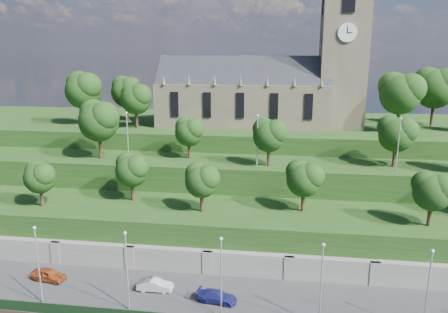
# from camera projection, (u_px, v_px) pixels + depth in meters

# --- Properties ---
(promenade) EXTENTS (160.00, 12.00, 2.00)m
(promenade) POSITION_uv_depth(u_px,v_px,m) (243.00, 308.00, 48.90)
(promenade) COLOR #2D2D30
(promenade) RESTS_ON ground
(retaining_wall) EXTENTS (160.00, 2.10, 5.00)m
(retaining_wall) POSITION_uv_depth(u_px,v_px,m) (248.00, 270.00, 54.29)
(retaining_wall) COLOR slate
(retaining_wall) RESTS_ON ground
(embankment_lower) EXTENTS (160.00, 12.00, 8.00)m
(embankment_lower) POSITION_uv_depth(u_px,v_px,m) (252.00, 239.00, 59.73)
(embankment_lower) COLOR #1A3812
(embankment_lower) RESTS_ON ground
(embankment_upper) EXTENTS (160.00, 10.00, 12.00)m
(embankment_upper) POSITION_uv_depth(u_px,v_px,m) (257.00, 198.00, 69.83)
(embankment_upper) COLOR #1A3812
(embankment_upper) RESTS_ON ground
(hilltop) EXTENTS (160.00, 32.00, 15.00)m
(hilltop) POSITION_uv_depth(u_px,v_px,m) (264.00, 158.00, 89.67)
(hilltop) COLOR #1A3812
(hilltop) RESTS_ON ground
(church) EXTENTS (38.60, 12.35, 27.60)m
(church) POSITION_uv_depth(u_px,v_px,m) (269.00, 86.00, 82.12)
(church) COLOR brown
(church) RESTS_ON hilltop
(trees_lower) EXTENTS (65.58, 8.95, 7.94)m
(trees_lower) POSITION_uv_depth(u_px,v_px,m) (288.00, 178.00, 57.27)
(trees_lower) COLOR #2F2012
(trees_lower) RESTS_ON embankment_lower
(trees_upper) EXTENTS (62.98, 8.04, 9.50)m
(trees_upper) POSITION_uv_depth(u_px,v_px,m) (267.00, 128.00, 65.96)
(trees_upper) COLOR #2F2012
(trees_upper) RESTS_ON embankment_upper
(trees_hilltop) EXTENTS (77.15, 16.47, 11.02)m
(trees_hilltop) POSITION_uv_depth(u_px,v_px,m) (278.00, 91.00, 80.95)
(trees_hilltop) COLOR #2F2012
(trees_hilltop) RESTS_ON hilltop
(lamp_posts_promenade) EXTENTS (60.36, 0.36, 9.01)m
(lamp_posts_promenade) POSITION_uv_depth(u_px,v_px,m) (221.00, 272.00, 44.34)
(lamp_posts_promenade) COLOR #B2B2B7
(lamp_posts_promenade) RESTS_ON promenade
(lamp_posts_upper) EXTENTS (40.36, 0.36, 7.97)m
(lamp_posts_upper) POSITION_uv_depth(u_px,v_px,m) (257.00, 137.00, 64.42)
(lamp_posts_upper) COLOR #B2B2B7
(lamp_posts_upper) RESTS_ON embankment_upper
(car_left) EXTENTS (4.54, 2.43, 1.47)m
(car_left) POSITION_uv_depth(u_px,v_px,m) (49.00, 275.00, 52.65)
(car_left) COLOR #8C3A17
(car_left) RESTS_ON promenade
(car_middle) EXTENTS (4.18, 1.52, 1.37)m
(car_middle) POSITION_uv_depth(u_px,v_px,m) (155.00, 285.00, 50.43)
(car_middle) COLOR #A2A1A6
(car_middle) RESTS_ON promenade
(car_right) EXTENTS (4.66, 2.39, 1.29)m
(car_right) POSITION_uv_depth(u_px,v_px,m) (217.00, 297.00, 48.15)
(car_right) COLOR navy
(car_right) RESTS_ON promenade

